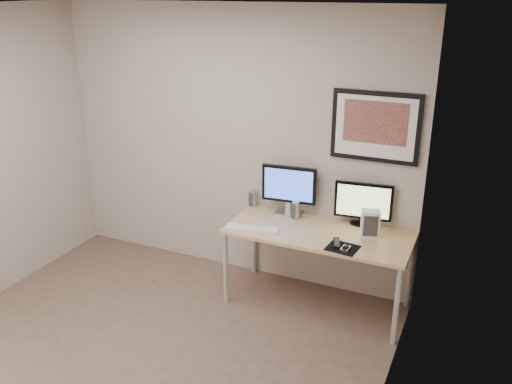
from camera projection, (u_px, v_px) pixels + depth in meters
floor at (138, 362)px, 4.20m from camera, size 3.60×3.60×0.00m
room at (157, 143)px, 3.99m from camera, size 3.60×3.60×3.60m
desk at (319, 238)px, 4.73m from camera, size 1.60×0.70×0.73m
framed_art at (375, 127)px, 4.53m from camera, size 0.75×0.04×0.60m
monitor_large at (289, 188)px, 4.98m from camera, size 0.51×0.19×0.46m
monitor_tv at (363, 203)px, 4.75m from camera, size 0.51×0.14×0.40m
speaker_left at (253, 199)px, 5.20m from camera, size 0.08×0.08×0.16m
speaker_right at (296, 210)px, 4.92m from camera, size 0.09×0.09×0.17m
keyboard at (252, 228)px, 4.74m from camera, size 0.50×0.21×0.02m
mousepad at (343, 248)px, 4.40m from camera, size 0.27×0.25×0.00m
mouse at (346, 248)px, 4.36m from camera, size 0.06×0.10×0.03m
remote at (336, 243)px, 4.47m from camera, size 0.10×0.19×0.02m
fan_unit at (370, 223)px, 4.58m from camera, size 0.18×0.15×0.23m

